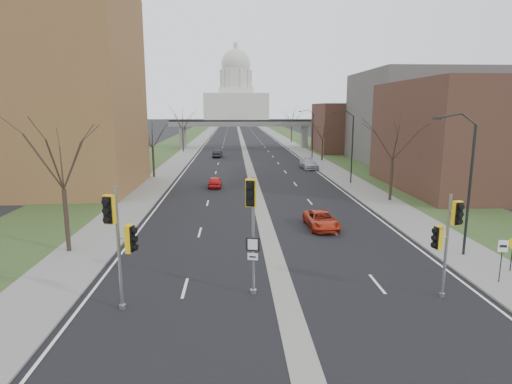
{
  "coord_description": "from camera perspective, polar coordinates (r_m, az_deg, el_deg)",
  "views": [
    {
      "loc": [
        -2.44,
        -18.65,
        9.06
      ],
      "look_at": [
        -1.02,
        8.32,
        3.75
      ],
      "focal_mm": 30.0,
      "sensor_mm": 36.0,
      "label": 1
    }
  ],
  "objects": [
    {
      "name": "apartment_building",
      "position": [
        54.09,
        -29.52,
        11.77
      ],
      "size": [
        25.0,
        16.0,
        22.0
      ],
      "primitive_type": "cube",
      "color": "brown",
      "rests_on": "ground"
    },
    {
      "name": "signal_pole_right",
      "position": [
        22.01,
        24.12,
        -4.91
      ],
      "size": [
        1.06,
        0.86,
        5.12
      ],
      "rotation": [
        0.0,
        0.0,
        0.2
      ],
      "color": "gray",
      "rests_on": "ground"
    },
    {
      "name": "speed_limit_sign",
      "position": [
        25.67,
        29.96,
        -7.1
      ],
      "size": [
        0.49,
        0.11,
        2.28
      ],
      "rotation": [
        0.0,
        0.0,
        -0.17
      ],
      "color": "black",
      "rests_on": "sidewalk_right"
    },
    {
      "name": "grass_verge_left",
      "position": [
        169.6,
        -8.36,
        7.96
      ],
      "size": [
        8.0,
        600.0,
        0.1
      ],
      "primitive_type": "cube",
      "color": "#253B1B",
      "rests_on": "ground"
    },
    {
      "name": "grass_verge_right",
      "position": [
        170.12,
        3.92,
        8.06
      ],
      "size": [
        8.0,
        600.0,
        0.1
      ],
      "primitive_type": "cube",
      "color": "#253B1B",
      "rests_on": "ground"
    },
    {
      "name": "ground",
      "position": [
        20.88,
        4.14,
        -14.63
      ],
      "size": [
        700.0,
        700.0,
        0.0
      ],
      "primitive_type": "plane",
      "color": "black",
      "rests_on": "ground"
    },
    {
      "name": "signal_pole_left",
      "position": [
        19.67,
        -17.73,
        -5.14
      ],
      "size": [
        1.23,
        0.95,
        5.7
      ],
      "rotation": [
        0.0,
        0.0,
        -0.27
      ],
      "color": "gray",
      "rests_on": "ground"
    },
    {
      "name": "signal_pole_median",
      "position": [
        20.15,
        -0.55,
        -3.09
      ],
      "size": [
        0.75,
        0.99,
        5.9
      ],
      "rotation": [
        0.0,
        0.0,
        -0.23
      ],
      "color": "gray",
      "rests_on": "ground"
    },
    {
      "name": "sidewalk_left",
      "position": [
        169.16,
        -6.32,
        8.0
      ],
      "size": [
        4.0,
        600.0,
        0.12
      ],
      "primitive_type": "cube",
      "color": "gray",
      "rests_on": "ground"
    },
    {
      "name": "tree_right_a",
      "position": [
        43.55,
        17.91,
        7.39
      ],
      "size": [
        7.2,
        7.2,
        9.4
      ],
      "color": "#382B21",
      "rests_on": "sidewalk_right"
    },
    {
      "name": "capitol",
      "position": [
        338.79,
        -2.68,
        12.72
      ],
      "size": [
        48.0,
        42.0,
        55.75
      ],
      "color": "silver",
      "rests_on": "ground"
    },
    {
      "name": "tree_left_c",
      "position": [
        91.28,
        -9.8,
        9.69
      ],
      "size": [
        7.65,
        7.65,
        9.99
      ],
      "color": "#382B21",
      "rests_on": "sidewalk_left"
    },
    {
      "name": "streetlight_far",
      "position": [
        77.85,
        7.01,
        9.49
      ],
      "size": [
        2.61,
        0.2,
        8.7
      ],
      "color": "black",
      "rests_on": "sidewalk_right"
    },
    {
      "name": "commercial_block_near",
      "position": [
        53.71,
        26.67,
        6.68
      ],
      "size": [
        16.0,
        20.0,
        12.0
      ],
      "primitive_type": "cube",
      "color": "#503125",
      "rests_on": "ground"
    },
    {
      "name": "tree_left_a",
      "position": [
        28.77,
        -24.65,
        5.28
      ],
      "size": [
        7.2,
        7.2,
        9.4
      ],
      "color": "#382B21",
      "rests_on": "sidewalk_left"
    },
    {
      "name": "car_right_mid",
      "position": [
        65.54,
        7.01,
        3.76
      ],
      "size": [
        2.56,
        5.42,
        1.53
      ],
      "primitive_type": "imported",
      "rotation": [
        0.0,
        0.0,
        0.08
      ],
      "color": "#A2A1A8",
      "rests_on": "ground"
    },
    {
      "name": "sidewalk_right",
      "position": [
        169.51,
        1.89,
        8.07
      ],
      "size": [
        4.0,
        600.0,
        0.12
      ],
      "primitive_type": "cube",
      "color": "gray",
      "rests_on": "ground"
    },
    {
      "name": "tree_right_b",
      "position": [
        75.32,
        8.91,
        8.52
      ],
      "size": [
        6.3,
        6.3,
        8.22
      ],
      "color": "#382B21",
      "rests_on": "sidewalk_right"
    },
    {
      "name": "car_left_near",
      "position": [
        49.95,
        -5.49,
        1.36
      ],
      "size": [
        1.54,
        3.77,
        1.28
      ],
      "primitive_type": "imported",
      "rotation": [
        0.0,
        0.0,
        3.13
      ],
      "color": "red",
      "rests_on": "ground"
    },
    {
      "name": "commercial_block_far",
      "position": [
        92.05,
        12.51,
        8.33
      ],
      "size": [
        14.0,
        14.0,
        10.0
      ],
      "primitive_type": "cube",
      "color": "#503125",
      "rests_on": "ground"
    },
    {
      "name": "car_right_near",
      "position": [
        33.21,
        8.69,
        -3.7
      ],
      "size": [
        2.32,
        4.69,
        1.28
      ],
      "primitive_type": "imported",
      "rotation": [
        0.0,
        0.0,
        0.04
      ],
      "color": "#AF2812",
      "rests_on": "ground"
    },
    {
      "name": "car_left_far",
      "position": [
        80.72,
        -5.16,
        5.11
      ],
      "size": [
        1.82,
        4.24,
        1.36
      ],
      "primitive_type": "imported",
      "rotation": [
        0.0,
        0.0,
        3.05
      ],
      "color": "black",
      "rests_on": "ground"
    },
    {
      "name": "commercial_block_mid",
      "position": [
        76.95,
        20.56,
        9.26
      ],
      "size": [
        18.0,
        22.0,
        15.0
      ],
      "primitive_type": "cube",
      "color": "#5E5B56",
      "rests_on": "ground"
    },
    {
      "name": "pedestrian_bridge",
      "position": [
        98.77,
        -1.62,
        8.67
      ],
      "size": [
        34.0,
        3.0,
        6.45
      ],
      "color": "slate",
      "rests_on": "ground"
    },
    {
      "name": "streetlight_mid",
      "position": [
        52.44,
        11.96,
        8.58
      ],
      "size": [
        2.61,
        0.2,
        8.7
      ],
      "color": "black",
      "rests_on": "sidewalk_right"
    },
    {
      "name": "tree_left_b",
      "position": [
        57.69,
        -13.7,
        7.99
      ],
      "size": [
        6.75,
        6.75,
        8.81
      ],
      "color": "#382B21",
      "rests_on": "sidewalk_left"
    },
    {
      "name": "tree_right_c",
      "position": [
        114.71,
        4.79,
        10.07
      ],
      "size": [
        7.65,
        7.65,
        9.99
      ],
      "color": "#382B21",
      "rests_on": "sidewalk_right"
    },
    {
      "name": "road_surface",
      "position": [
        168.91,
        -2.21,
        8.04
      ],
      "size": [
        20.0,
        600.0,
        0.01
      ],
      "primitive_type": "cube",
      "color": "black",
      "rests_on": "ground"
    },
    {
      "name": "streetlight_near",
      "position": [
        28.15,
        25.63,
        5.74
      ],
      "size": [
        2.61,
        0.2,
        8.7
      ],
      "color": "black",
      "rests_on": "sidewalk_right"
    },
    {
      "name": "median_strip",
      "position": [
        168.91,
        -2.21,
        8.03
      ],
      "size": [
        1.2,
        600.0,
        0.02
      ],
      "primitive_type": "cube",
      "color": "gray",
      "rests_on": "ground"
    }
  ]
}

